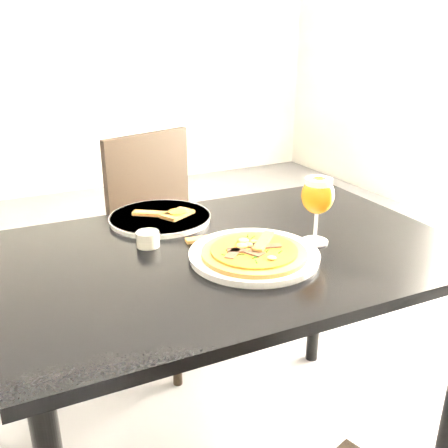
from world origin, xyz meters
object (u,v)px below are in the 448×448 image
dining_table (234,277)px  pizza (254,252)px  chair_far (169,237)px  beer_glass (318,196)px

dining_table → pizza: (0.00, -0.10, 0.12)m
chair_far → pizza: bearing=-112.6°
dining_table → beer_glass: beer_glass is taller
dining_table → chair_far: bearing=85.6°
chair_far → pizza: 0.85m
beer_glass → chair_far: bearing=100.0°
pizza → beer_glass: (0.21, 0.03, 0.11)m
dining_table → beer_glass: 0.32m
dining_table → chair_far: chair_far is taller
chair_far → beer_glass: size_ratio=4.90×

